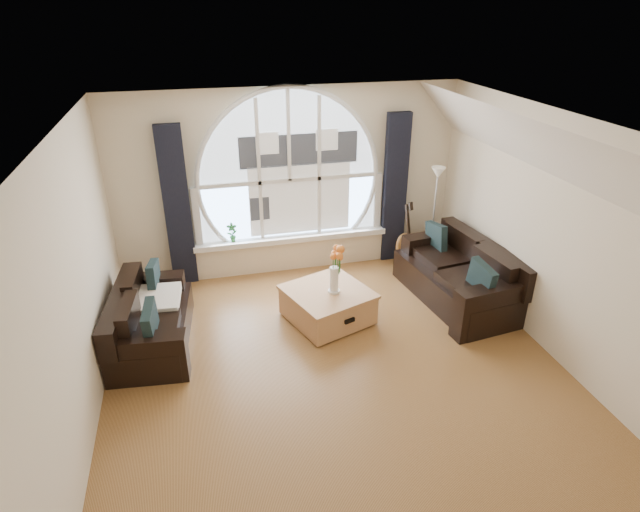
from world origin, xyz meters
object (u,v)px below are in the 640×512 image
Objects in this scene: sofa_left at (150,314)px; guitar at (406,233)px; floor_lamp at (433,220)px; vase_flowers at (334,264)px; potted_plant at (232,233)px; coffee_chest at (328,304)px; sofa_right at (458,274)px.

guitar is (3.72, 1.23, 0.13)m from sofa_left.
floor_lamp reaches higher than sofa_left.
potted_plant is (-1.10, 1.57, -0.13)m from vase_flowers.
vase_flowers is 2.11m from floor_lamp.
potted_plant is (1.12, 1.50, 0.29)m from sofa_left.
vase_flowers is 0.66× the size of guitar.
guitar is (1.50, 1.30, -0.29)m from vase_flowers.
sofa_left is at bearing -166.02° from floor_lamp.
potted_plant is (-1.04, 1.51, 0.46)m from coffee_chest.
vase_flowers is (2.23, -0.07, 0.42)m from sofa_left.
potted_plant is at bearing 125.14° from vase_flowers.
coffee_chest is at bearing 140.95° from vase_flowers.
coffee_chest is at bearing -164.21° from guitar.
coffee_chest is 1.37× the size of vase_flowers.
potted_plant is at bearing 170.45° from floor_lamp.
sofa_right is 6.53× the size of potted_plant.
guitar is at bearing 24.14° from sofa_left.
coffee_chest is 0.59m from vase_flowers.
guitar reaches higher than coffee_chest.
vase_flowers is at bearing -58.57° from coffee_chest.
vase_flowers is at bearing -161.83° from guitar.
vase_flowers is 1.92m from potted_plant.
guitar is (-0.28, 1.18, 0.13)m from sofa_right.
sofa_left is 5.65× the size of potted_plant.
potted_plant is (-2.60, 0.27, 0.16)m from guitar.
sofa_left is 4.00m from sofa_right.
potted_plant is at bearing 59.06° from sofa_left.
sofa_right is at bearing -92.56° from floor_lamp.
sofa_left is at bearing 160.09° from coffee_chest.
guitar is 3.70× the size of potted_plant.
sofa_left is at bearing 173.43° from sofa_right.
sofa_right is 3.24m from potted_plant.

